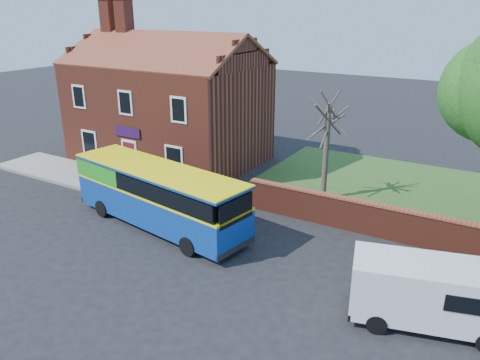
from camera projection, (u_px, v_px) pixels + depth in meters
The scene contains 7 objects.
ground at pixel (132, 253), 20.18m from camera, with size 120.00×120.00×0.00m, color black.
pavement at pixel (111, 182), 28.15m from camera, with size 18.00×3.50×0.12m, color gray.
kerb at pixel (89, 192), 26.73m from camera, with size 18.00×0.15×0.14m, color slate.
shop_building at pixel (169, 110), 31.62m from camera, with size 12.30×8.13×10.50m.
bus at pixel (154, 192), 22.31m from camera, with size 9.98×3.99×2.96m.
van_near at pixel (432, 292), 15.27m from camera, with size 5.46×3.28×2.24m.
bare_tree at pixel (326, 148), 24.87m from camera, with size 2.13×2.54×5.69m.
Camera 1 is at (13.10, -12.95, 10.00)m, focal length 35.00 mm.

